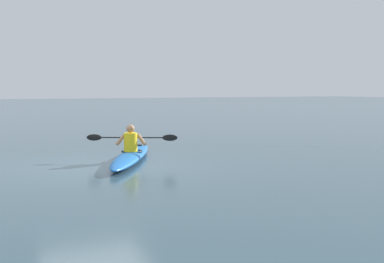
# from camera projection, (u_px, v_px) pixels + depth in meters

# --- Properties ---
(ground_plane) EXTENTS (160.00, 160.00, 0.00)m
(ground_plane) POSITION_uv_depth(u_px,v_px,m) (95.00, 167.00, 11.33)
(ground_plane) COLOR #334C56
(kayak) EXTENTS (2.66, 4.39, 0.26)m
(kayak) POSITION_uv_depth(u_px,v_px,m) (131.00, 156.00, 12.34)
(kayak) COLOR #1959A5
(kayak) RESTS_ON ground
(kayaker) EXTENTS (2.16, 1.14, 0.70)m
(kayaker) POSITION_uv_depth(u_px,v_px,m) (131.00, 140.00, 12.25)
(kayaker) COLOR yellow
(kayaker) RESTS_ON kayak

